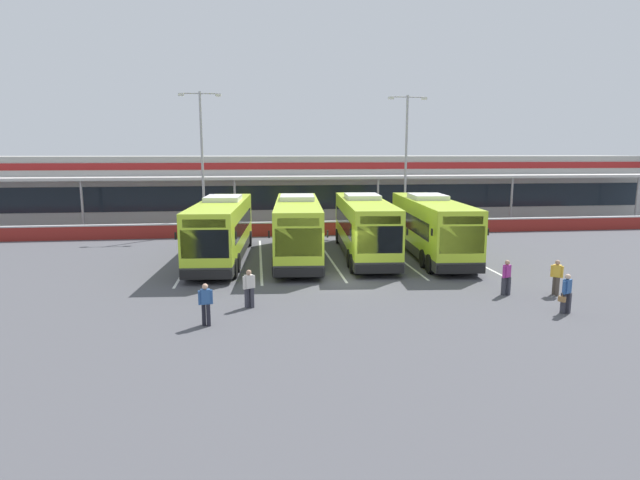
{
  "coord_description": "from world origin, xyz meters",
  "views": [
    {
      "loc": [
        -4.38,
        -25.08,
        6.46
      ],
      "look_at": [
        -0.92,
        3.0,
        1.6
      ],
      "focal_mm": 29.05,
      "sensor_mm": 36.0,
      "label": 1
    }
  ],
  "objects": [
    {
      "name": "ground_plane",
      "position": [
        0.0,
        0.0,
        0.0
      ],
      "size": [
        200.0,
        200.0,
        0.0
      ],
      "primitive_type": "plane",
      "color": "#4C4C51"
    },
    {
      "name": "terminal_building",
      "position": [
        -0.0,
        26.91,
        3.01
      ],
      "size": [
        70.0,
        13.0,
        6.0
      ],
      "color": "#B7B7B2",
      "rests_on": "ground"
    },
    {
      "name": "red_barrier_wall",
      "position": [
        0.0,
        14.5,
        0.56
      ],
      "size": [
        60.0,
        0.4,
        1.1
      ],
      "color": "maroon",
      "rests_on": "ground"
    },
    {
      "name": "coach_bus_leftmost",
      "position": [
        -6.47,
        5.91,
        1.79
      ],
      "size": [
        3.61,
        12.3,
        3.78
      ],
      "color": "#B7DB2D",
      "rests_on": "ground"
    },
    {
      "name": "coach_bus_left_centre",
      "position": [
        -1.95,
        5.84,
        1.79
      ],
      "size": [
        3.61,
        12.3,
        3.78
      ],
      "color": "#B7DB2D",
      "rests_on": "ground"
    },
    {
      "name": "coach_bus_centre",
      "position": [
        2.21,
        6.1,
        1.79
      ],
      "size": [
        3.61,
        12.3,
        3.78
      ],
      "color": "#B7DB2D",
      "rests_on": "ground"
    },
    {
      "name": "coach_bus_right_centre",
      "position": [
        6.3,
        5.54,
        1.79
      ],
      "size": [
        3.61,
        12.3,
        3.78
      ],
      "color": "#B7DB2D",
      "rests_on": "ground"
    },
    {
      "name": "bay_stripe_far_west",
      "position": [
        -8.4,
        6.0,
        0.0
      ],
      "size": [
        0.14,
        13.0,
        0.01
      ],
      "primitive_type": "cube",
      "color": "silver",
      "rests_on": "ground"
    },
    {
      "name": "bay_stripe_west",
      "position": [
        -4.2,
        6.0,
        0.0
      ],
      "size": [
        0.14,
        13.0,
        0.01
      ],
      "primitive_type": "cube",
      "color": "silver",
      "rests_on": "ground"
    },
    {
      "name": "bay_stripe_mid_west",
      "position": [
        0.0,
        6.0,
        0.0
      ],
      "size": [
        0.14,
        13.0,
        0.01
      ],
      "primitive_type": "cube",
      "color": "silver",
      "rests_on": "ground"
    },
    {
      "name": "bay_stripe_centre",
      "position": [
        4.2,
        6.0,
        0.0
      ],
      "size": [
        0.14,
        13.0,
        0.01
      ],
      "primitive_type": "cube",
      "color": "silver",
      "rests_on": "ground"
    },
    {
      "name": "bay_stripe_mid_east",
      "position": [
        8.4,
        6.0,
        0.0
      ],
      "size": [
        0.14,
        13.0,
        0.01
      ],
      "primitive_type": "cube",
      "color": "silver",
      "rests_on": "ground"
    },
    {
      "name": "pedestrian_with_handbag",
      "position": [
        7.92,
        -6.32,
        0.86
      ],
      "size": [
        0.64,
        0.46,
        1.62
      ],
      "color": "#33333D",
      "rests_on": "ground"
    },
    {
      "name": "pedestrian_in_dark_coat",
      "position": [
        -6.34,
        -6.07,
        0.87
      ],
      "size": [
        0.54,
        0.29,
        1.62
      ],
      "color": "black",
      "rests_on": "ground"
    },
    {
      "name": "pedestrian_child",
      "position": [
        9.07,
        -3.73,
        0.87
      ],
      "size": [
        0.47,
        0.42,
        1.62
      ],
      "color": "#4C4238",
      "rests_on": "ground"
    },
    {
      "name": "pedestrian_near_bin",
      "position": [
        6.81,
        -3.47,
        0.87
      ],
      "size": [
        0.51,
        0.36,
        1.62
      ],
      "color": "#33333D",
      "rests_on": "ground"
    },
    {
      "name": "pedestrian_approaching_bus",
      "position": [
        -4.76,
        -3.99,
        0.87
      ],
      "size": [
        0.52,
        0.35,
        1.62
      ],
      "color": "#33333D",
      "rests_on": "ground"
    },
    {
      "name": "lamp_post_west",
      "position": [
        -8.55,
        16.85,
        6.29
      ],
      "size": [
        3.24,
        0.28,
        11.0
      ],
      "color": "#9E9EA3",
      "rests_on": "ground"
    },
    {
      "name": "lamp_post_centre",
      "position": [
        8.1,
        17.45,
        6.29
      ],
      "size": [
        3.24,
        0.28,
        11.0
      ],
      "color": "#9E9EA3",
      "rests_on": "ground"
    }
  ]
}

